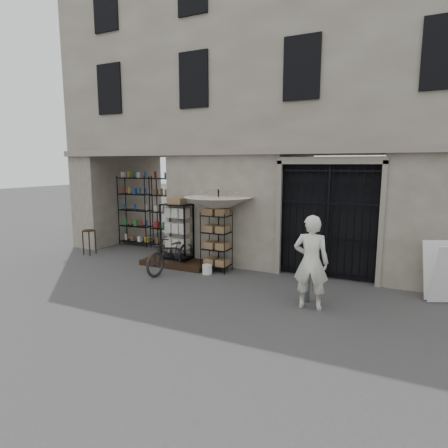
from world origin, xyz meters
The scene contains 15 objects.
ground centered at (0.00, 0.00, 0.00)m, with size 80.00×80.00×0.00m, color black.
main_building centered at (0.00, 4.00, 4.50)m, with size 14.00×4.00×9.00m, color gray.
shop_recess centered at (-4.50, 2.80, 1.50)m, with size 3.00×1.70×3.00m, color black.
shop_shelving centered at (-4.55, 3.30, 1.25)m, with size 2.70×0.50×2.50m, color black.
iron_gate centered at (1.75, 2.28, 1.50)m, with size 2.50×0.21×3.00m.
step_platform centered at (-2.40, 1.55, 0.07)m, with size 2.00×0.90×0.15m, color black.
display_cabinet centered at (-2.47, 1.71, 0.88)m, with size 0.94×0.79×1.76m.
wire_rack centered at (-1.10, 1.55, 0.80)m, with size 0.85×0.73×1.64m.
market_umbrella centered at (-1.11, 1.70, 1.94)m, with size 1.69×1.73×2.69m.
white_bucket centered at (-1.19, 1.17, 0.13)m, with size 0.26×0.26×0.25m, color silver.
bicycle centered at (-2.20, 0.99, 0.00)m, with size 0.69×1.03×1.97m, color black.
wooden_stool centered at (-5.69, 1.47, 0.42)m, with size 0.42×0.42×0.81m.
steel_bollard centered at (1.69, 0.28, 0.37)m, with size 0.13×0.13×0.74m, color #575D64.
shopkeeper centered at (1.83, -0.04, 0.00)m, with size 0.70×1.92×0.46m, color beige.
easel_sign centered at (4.27, 1.49, 0.65)m, with size 0.83×0.88×1.26m.
Camera 1 is at (3.39, -7.38, 2.91)m, focal length 30.00 mm.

